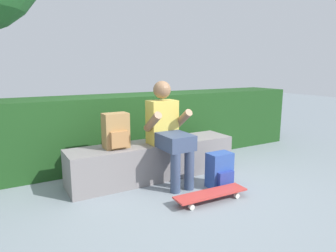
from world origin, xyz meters
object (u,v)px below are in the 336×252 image
object	(u,v)px
person_skater	(168,129)
skateboard_near_person	(211,194)
backpack_on_bench	(116,131)
backpack_on_ground	(220,171)
bench_main	(154,160)

from	to	relation	value
person_skater	skateboard_near_person	size ratio (longest dim) A/B	1.48
skateboard_near_person	backpack_on_bench	size ratio (longest dim) A/B	2.02
skateboard_near_person	backpack_on_ground	distance (m)	0.43
bench_main	person_skater	distance (m)	0.48
person_skater	backpack_on_bench	xyz separation A→B (m)	(-0.56, 0.21, -0.01)
skateboard_near_person	backpack_on_ground	bearing A→B (deg)	38.14
skateboard_near_person	bench_main	bearing A→B (deg)	102.02
backpack_on_bench	skateboard_near_person	bearing A→B (deg)	-52.90
backpack_on_ground	bench_main	bearing A→B (deg)	128.44
bench_main	backpack_on_bench	bearing A→B (deg)	-178.88
skateboard_near_person	backpack_on_bench	world-z (taller)	backpack_on_bench
bench_main	backpack_on_bench	xyz separation A→B (m)	(-0.48, -0.01, 0.42)
bench_main	backpack_on_ground	xyz separation A→B (m)	(0.51, -0.65, -0.03)
backpack_on_bench	person_skater	bearing A→B (deg)	-20.03
skateboard_near_person	backpack_on_bench	bearing A→B (deg)	127.10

